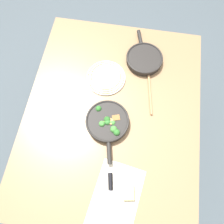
# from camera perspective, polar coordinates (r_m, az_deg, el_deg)

# --- Properties ---
(ground_plane) EXTENTS (14.00, 14.00, 0.00)m
(ground_plane) POSITION_cam_1_polar(r_m,az_deg,el_deg) (1.94, 0.00, -7.98)
(ground_plane) COLOR #424C51
(dining_table_red) EXTENTS (1.33, 1.04, 0.78)m
(dining_table_red) POSITION_cam_1_polar(r_m,az_deg,el_deg) (1.26, 0.00, -1.45)
(dining_table_red) COLOR olive
(dining_table_red) RESTS_ON ground_plane
(skillet_broccoli) EXTENTS (0.36, 0.25, 0.07)m
(skillet_broccoli) POSITION_cam_1_polar(r_m,az_deg,el_deg) (1.15, -1.23, -2.91)
(skillet_broccoli) COLOR black
(skillet_broccoli) RESTS_ON dining_table_red
(skillet_eggs) EXTENTS (0.34, 0.24, 0.04)m
(skillet_eggs) POSITION_cam_1_polar(r_m,az_deg,el_deg) (1.36, 9.18, 14.79)
(skillet_eggs) COLOR black
(skillet_eggs) RESTS_ON dining_table_red
(wooden_spoon) EXTENTS (0.40, 0.09, 0.02)m
(wooden_spoon) POSITION_cam_1_polar(r_m,az_deg,el_deg) (1.30, 10.48, 9.58)
(wooden_spoon) COLOR #A87A4C
(wooden_spoon) RESTS_ON dining_table_red
(parchment_sheet) EXTENTS (0.41, 0.29, 0.00)m
(parchment_sheet) POSITION_cam_1_polar(r_m,az_deg,el_deg) (1.13, 0.85, -24.05)
(parchment_sheet) COLOR beige
(parchment_sheet) RESTS_ON dining_table_red
(grater_knife) EXTENTS (0.26, 0.08, 0.02)m
(grater_knife) POSITION_cam_1_polar(r_m,az_deg,el_deg) (1.12, -0.37, -21.64)
(grater_knife) COLOR silver
(grater_knife) RESTS_ON dining_table_red
(cheese_block) EXTENTS (0.09, 0.07, 0.04)m
(cheese_block) POSITION_cam_1_polar(r_m,az_deg,el_deg) (1.11, 4.57, -21.62)
(cheese_block) COLOR #EFD67A
(cheese_block) RESTS_ON dining_table_red
(dinner_plate_stack) EXTENTS (0.25, 0.25, 0.03)m
(dinner_plate_stack) POSITION_cam_1_polar(r_m,az_deg,el_deg) (1.28, -1.75, 9.91)
(dinner_plate_stack) COLOR white
(dinner_plate_stack) RESTS_ON dining_table_red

